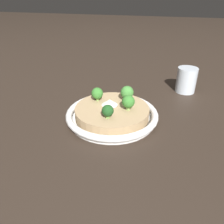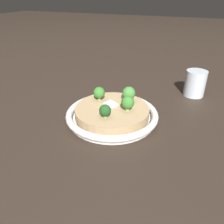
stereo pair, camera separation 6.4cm
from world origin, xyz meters
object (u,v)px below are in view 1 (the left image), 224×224
(risotto_bowl, at_px, (112,114))
(broccoli_right, at_px, (128,102))
(broccoli_left, at_px, (97,93))
(broccoli_front, at_px, (108,111))
(drinking_glass, at_px, (186,80))
(broccoli_back, at_px, (127,93))

(risotto_bowl, relative_size, broccoli_right, 6.15)
(risotto_bowl, bearing_deg, broccoli_left, 151.09)
(broccoli_front, xyz_separation_m, broccoli_right, (0.04, 0.06, 0.00))
(broccoli_front, bearing_deg, drinking_glass, 58.55)
(risotto_bowl, bearing_deg, broccoli_front, -84.76)
(broccoli_right, relative_size, drinking_glass, 0.48)
(broccoli_left, height_order, drinking_glass, drinking_glass)
(broccoli_back, bearing_deg, risotto_bowl, -119.21)
(risotto_bowl, relative_size, drinking_glass, 2.95)
(risotto_bowl, height_order, broccoli_left, broccoli_left)
(broccoli_back, distance_m, broccoli_right, 0.06)
(broccoli_front, height_order, broccoli_right, broccoli_right)
(broccoli_right, bearing_deg, drinking_glass, 59.57)
(broccoli_front, bearing_deg, broccoli_right, 53.96)
(drinking_glass, bearing_deg, broccoli_right, -120.43)
(broccoli_left, bearing_deg, drinking_glass, 42.47)
(risotto_bowl, bearing_deg, drinking_glass, 52.53)
(risotto_bowl, bearing_deg, broccoli_back, 60.79)
(drinking_glass, bearing_deg, broccoli_front, -121.45)
(broccoli_back, height_order, broccoli_right, broccoli_back)
(broccoli_left, xyz_separation_m, drinking_glass, (0.27, 0.24, -0.02))
(broccoli_left, distance_m, drinking_glass, 0.36)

